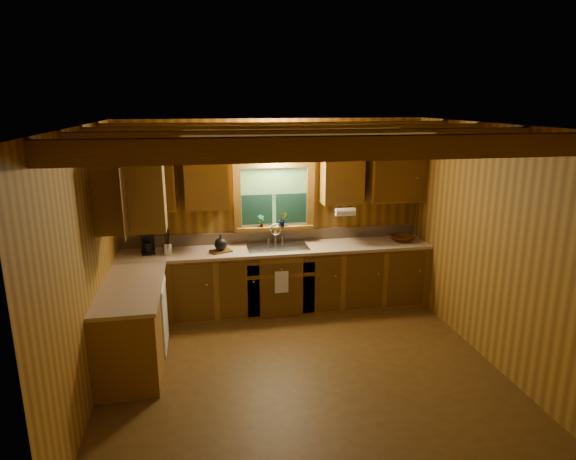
{
  "coord_description": "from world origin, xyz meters",
  "views": [
    {
      "loc": [
        -1.0,
        -4.71,
        2.83
      ],
      "look_at": [
        0.0,
        0.8,
        1.35
      ],
      "focal_mm": 30.64,
      "sensor_mm": 36.0,
      "label": 1
    }
  ],
  "objects_px": {
    "sink": "(277,250)",
    "coffee_maker": "(148,242)",
    "cutting_board": "(221,251)",
    "wicker_basket": "(402,238)"
  },
  "relations": [
    {
      "from": "sink",
      "to": "wicker_basket",
      "type": "xyz_separation_m",
      "value": [
        1.79,
        -0.02,
        0.08
      ]
    },
    {
      "from": "cutting_board",
      "to": "wicker_basket",
      "type": "bearing_deg",
      "value": -20.28
    },
    {
      "from": "coffee_maker",
      "to": "wicker_basket",
      "type": "height_order",
      "value": "coffee_maker"
    },
    {
      "from": "sink",
      "to": "coffee_maker",
      "type": "relative_size",
      "value": 2.84
    },
    {
      "from": "sink",
      "to": "wicker_basket",
      "type": "height_order",
      "value": "sink"
    },
    {
      "from": "sink",
      "to": "coffee_maker",
      "type": "distance_m",
      "value": 1.72
    },
    {
      "from": "sink",
      "to": "cutting_board",
      "type": "bearing_deg",
      "value": -174.2
    },
    {
      "from": "sink",
      "to": "cutting_board",
      "type": "relative_size",
      "value": 3.16
    },
    {
      "from": "sink",
      "to": "coffee_maker",
      "type": "bearing_deg",
      "value": 178.26
    },
    {
      "from": "cutting_board",
      "to": "coffee_maker",
      "type": "bearing_deg",
      "value": 150.6
    }
  ]
}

